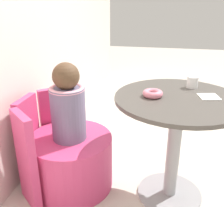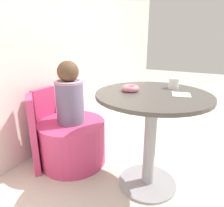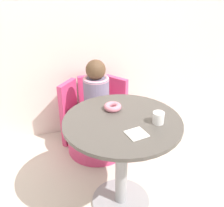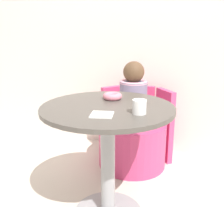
# 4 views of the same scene
# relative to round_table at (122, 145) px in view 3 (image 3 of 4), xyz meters

# --- Properties ---
(ground_plane) EXTENTS (12.00, 12.00, 0.00)m
(ground_plane) POSITION_rel_round_table_xyz_m (0.06, 0.00, -0.54)
(ground_plane) COLOR beige
(back_wall) EXTENTS (6.00, 0.06, 2.40)m
(back_wall) POSITION_rel_round_table_xyz_m (0.06, 1.13, 0.66)
(back_wall) COLOR silver
(back_wall) RESTS_ON ground_plane
(round_table) EXTENTS (0.78, 0.78, 0.74)m
(round_table) POSITION_rel_round_table_xyz_m (0.00, 0.00, 0.00)
(round_table) COLOR #99999E
(round_table) RESTS_ON ground_plane
(tub_chair) EXTENTS (0.59, 0.59, 0.39)m
(tub_chair) POSITION_rel_round_table_xyz_m (-0.03, 0.71, -0.34)
(tub_chair) COLOR #D13D70
(tub_chair) RESTS_ON ground_plane
(booth_backrest) EXTENTS (0.69, 0.25, 0.66)m
(booth_backrest) POSITION_rel_round_table_xyz_m (-0.03, 0.95, -0.21)
(booth_backrest) COLOR #D13D70
(booth_backrest) RESTS_ON ground_plane
(child_figure) EXTENTS (0.23, 0.23, 0.53)m
(child_figure) POSITION_rel_round_table_xyz_m (-0.03, 0.71, 0.10)
(child_figure) COLOR slate
(child_figure) RESTS_ON tub_chair
(donut) EXTENTS (0.12, 0.12, 0.04)m
(donut) POSITION_rel_round_table_xyz_m (-0.02, 0.16, 0.22)
(donut) COLOR pink
(donut) RESTS_ON round_table
(cup) EXTENTS (0.07, 0.07, 0.08)m
(cup) POSITION_rel_round_table_xyz_m (0.21, -0.09, 0.23)
(cup) COLOR white
(cup) RESTS_ON round_table
(paper_napkin) EXTENTS (0.14, 0.14, 0.01)m
(paper_napkin) POSITION_rel_round_table_xyz_m (0.03, -0.18, 0.20)
(paper_napkin) COLOR white
(paper_napkin) RESTS_ON round_table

